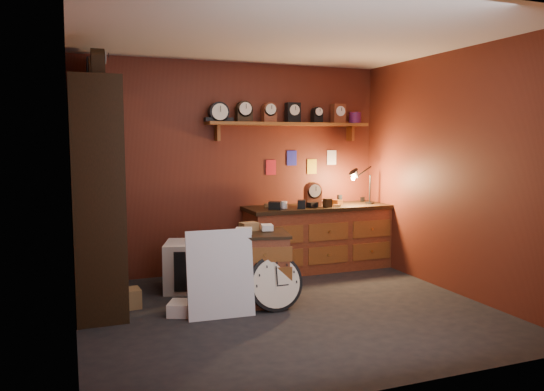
{
  "coord_description": "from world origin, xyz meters",
  "views": [
    {
      "loc": [
        -2.01,
        -4.78,
        1.71
      ],
      "look_at": [
        -0.04,
        0.35,
        1.14
      ],
      "focal_mm": 35.0,
      "sensor_mm": 36.0,
      "label": 1
    }
  ],
  "objects": [
    {
      "name": "floor",
      "position": [
        0.0,
        0.0,
        0.0
      ],
      "size": [
        4.0,
        4.0,
        0.0
      ],
      "primitive_type": "plane",
      "color": "black",
      "rests_on": "ground"
    },
    {
      "name": "room_shell",
      "position": [
        0.04,
        0.11,
        1.72
      ],
      "size": [
        4.02,
        3.62,
        2.71
      ],
      "color": "#5D2416",
      "rests_on": "ground"
    },
    {
      "name": "shelving_unit",
      "position": [
        -1.79,
        0.98,
        1.25
      ],
      "size": [
        0.47,
        1.6,
        2.58
      ],
      "color": "black",
      "rests_on": "ground"
    },
    {
      "name": "workbench",
      "position": [
        1.05,
        1.47,
        0.47
      ],
      "size": [
        1.97,
        0.66,
        1.36
      ],
      "color": "brown",
      "rests_on": "ground"
    },
    {
      "name": "low_cabinet",
      "position": [
        -0.21,
        0.36,
        0.41
      ],
      "size": [
        0.76,
        0.68,
        0.84
      ],
      "rotation": [
        0.0,
        0.0,
        -0.2
      ],
      "color": "brown",
      "rests_on": "ground"
    },
    {
      "name": "big_round_clock",
      "position": [
        -0.11,
        0.07,
        0.28
      ],
      "size": [
        0.57,
        0.18,
        0.57
      ],
      "color": "black",
      "rests_on": "ground"
    },
    {
      "name": "white_panel",
      "position": [
        -0.68,
        0.08,
        0.0
      ],
      "size": [
        0.66,
        0.21,
        0.86
      ],
      "primitive_type": "cube",
      "rotation": [
        -0.17,
        0.0,
        -0.05
      ],
      "color": "silver",
      "rests_on": "ground"
    },
    {
      "name": "mini_fridge",
      "position": [
        -0.76,
        1.09,
        0.28
      ],
      "size": [
        0.67,
        0.69,
        0.56
      ],
      "rotation": [
        0.0,
        0.0,
        -0.31
      ],
      "color": "silver",
      "rests_on": "ground"
    },
    {
      "name": "floor_box_a",
      "position": [
        -0.73,
        0.21,
        0.07
      ],
      "size": [
        0.26,
        0.23,
        0.14
      ],
      "primitive_type": "cube",
      "rotation": [
        0.0,
        0.0,
        0.17
      ],
      "color": "#996F42",
      "rests_on": "ground"
    },
    {
      "name": "floor_box_b",
      "position": [
        -1.04,
        0.27,
        0.06
      ],
      "size": [
        0.3,
        0.33,
        0.13
      ],
      "primitive_type": "cube",
      "rotation": [
        0.0,
        0.0,
        -0.43
      ],
      "color": "white",
      "rests_on": "ground"
    },
    {
      "name": "floor_box_c",
      "position": [
        -1.5,
        0.67,
        0.1
      ],
      "size": [
        0.28,
        0.24,
        0.2
      ],
      "primitive_type": "cube",
      "rotation": [
        0.0,
        0.0,
        0.08
      ],
      "color": "#996F42",
      "rests_on": "ground"
    }
  ]
}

